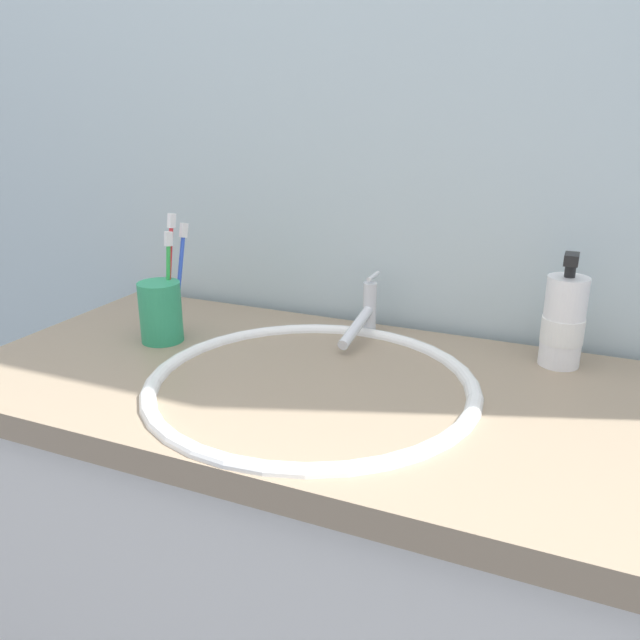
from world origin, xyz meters
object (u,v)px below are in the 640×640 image
(toothbrush_green, at_px, (168,277))
(soap_dispenser, at_px, (563,322))
(toothbrush_cup, at_px, (161,312))
(toothbrush_blue, at_px, (180,272))
(faucet, at_px, (364,314))
(toothbrush_red, at_px, (169,268))

(toothbrush_green, height_order, soap_dispenser, toothbrush_green)
(toothbrush_cup, distance_m, toothbrush_blue, 0.08)
(faucet, relative_size, soap_dispenser, 0.96)
(toothbrush_red, relative_size, soap_dispenser, 1.16)
(faucet, bearing_deg, toothbrush_blue, -157.91)
(faucet, distance_m, toothbrush_blue, 0.32)
(toothbrush_green, xyz_separation_m, soap_dispenser, (0.62, 0.14, -0.04))
(faucet, height_order, toothbrush_blue, toothbrush_blue)
(toothbrush_cup, distance_m, soap_dispenser, 0.65)
(toothbrush_blue, xyz_separation_m, toothbrush_red, (-0.01, -0.01, 0.01))
(toothbrush_green, bearing_deg, toothbrush_cup, -99.53)
(toothbrush_red, distance_m, soap_dispenser, 0.64)
(toothbrush_blue, bearing_deg, toothbrush_cup, -111.05)
(toothbrush_cup, bearing_deg, toothbrush_red, 80.30)
(toothbrush_cup, height_order, soap_dispenser, soap_dispenser)
(toothbrush_green, distance_m, toothbrush_blue, 0.02)
(toothbrush_cup, bearing_deg, toothbrush_green, 80.47)
(faucet, height_order, toothbrush_red, toothbrush_red)
(toothbrush_blue, distance_m, toothbrush_red, 0.02)
(toothbrush_cup, relative_size, toothbrush_red, 0.50)
(toothbrush_green, height_order, toothbrush_red, toothbrush_red)
(faucet, height_order, soap_dispenser, soap_dispenser)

